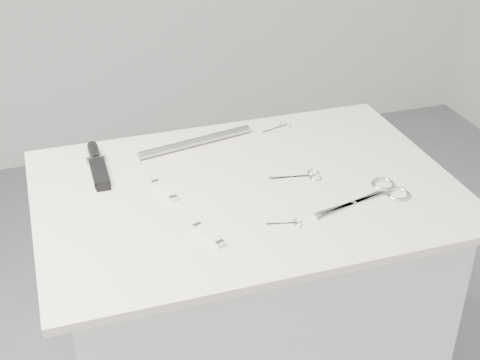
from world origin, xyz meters
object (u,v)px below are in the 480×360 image
object	(u,v)px
large_shears	(377,194)
pocket_knife_a	(208,235)
embroidery_scissors_a	(305,176)
sheathed_knife	(97,163)
tiny_scissors	(289,223)
pocket_knife_b	(164,190)
metal_rail	(195,142)
plinth	(246,333)
embroidery_scissors_b	(279,127)

from	to	relation	value
large_shears	pocket_knife_a	world-z (taller)	pocket_knife_a
embroidery_scissors_a	sheathed_knife	distance (m)	0.52
tiny_scissors	pocket_knife_b	bearing A→B (deg)	150.90
metal_rail	embroidery_scissors_a	bearing A→B (deg)	-48.36
large_shears	embroidery_scissors_a	world-z (taller)	large_shears
sheathed_knife	pocket_knife_b	xyz separation A→B (m)	(0.13, -0.18, -0.00)
embroidery_scissors_a	tiny_scissors	world-z (taller)	same
plinth	tiny_scissors	size ratio (longest dim) A/B	11.16
plinth	embroidery_scissors_a	distance (m)	0.50
embroidery_scissors_b	pocket_knife_a	distance (m)	0.56
plinth	pocket_knife_a	world-z (taller)	pocket_knife_a
pocket_knife_b	metal_rail	xyz separation A→B (m)	(0.13, 0.21, 0.00)
large_shears	tiny_scissors	world-z (taller)	large_shears
embroidery_scissors_a	pocket_knife_b	xyz separation A→B (m)	(-0.35, 0.03, 0.00)
large_shears	metal_rail	size ratio (longest dim) A/B	0.78
pocket_knife_a	embroidery_scissors_b	bearing A→B (deg)	-57.54
embroidery_scissors_a	tiny_scissors	size ratio (longest dim) A/B	1.61
metal_rail	pocket_knife_b	bearing A→B (deg)	-122.14
large_shears	embroidery_scissors_a	distance (m)	0.19
embroidery_scissors_a	metal_rail	size ratio (longest dim) A/B	0.40
plinth	large_shears	world-z (taller)	large_shears
pocket_knife_a	sheathed_knife	bearing A→B (deg)	4.92
large_shears	pocket_knife_a	size ratio (longest dim) A/B	2.71
plinth	pocket_knife_b	size ratio (longest dim) A/B	9.01
large_shears	embroidery_scissors_b	bearing A→B (deg)	89.15
embroidery_scissors_b	sheathed_knife	bearing A→B (deg)	169.59
plinth	embroidery_scissors_a	size ratio (longest dim) A/B	6.94
tiny_scissors	metal_rail	bearing A→B (deg)	117.15
plinth	metal_rail	world-z (taller)	metal_rail
large_shears	sheathed_knife	xyz separation A→B (m)	(-0.61, 0.34, 0.00)
large_shears	pocket_knife_b	xyz separation A→B (m)	(-0.47, 0.17, 0.00)
sheathed_knife	large_shears	bearing A→B (deg)	-118.93
embroidery_scissors_a	pocket_knife_b	distance (m)	0.35
plinth	embroidery_scissors_b	size ratio (longest dim) A/B	9.76
plinth	pocket_knife_b	distance (m)	0.52
large_shears	embroidery_scissors_a	size ratio (longest dim) A/B	1.96
embroidery_scissors_b	tiny_scissors	size ratio (longest dim) A/B	1.14
embroidery_scissors_a	tiny_scissors	bearing A→B (deg)	-112.13
sheathed_knife	pocket_knife_b	bearing A→B (deg)	-142.28
pocket_knife_a	tiny_scissors	bearing A→B (deg)	-113.18
plinth	embroidery_scissors_b	distance (m)	0.58
plinth	sheathed_knife	world-z (taller)	sheathed_knife
plinth	pocket_knife_a	size ratio (longest dim) A/B	9.60
tiny_scissors	metal_rail	world-z (taller)	metal_rail
plinth	embroidery_scissors_b	bearing A→B (deg)	55.60
pocket_knife_b	metal_rail	size ratio (longest dim) A/B	0.31
embroidery_scissors_a	embroidery_scissors_b	world-z (taller)	same
plinth	tiny_scissors	bearing A→B (deg)	-77.01
sheathed_knife	pocket_knife_a	world-z (taller)	sheathed_knife
embroidery_scissors_b	pocket_knife_a	world-z (taller)	pocket_knife_a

